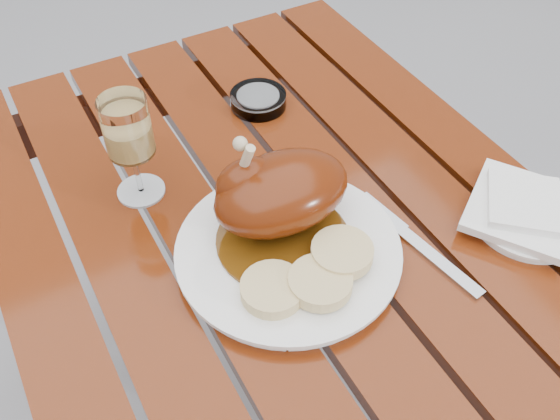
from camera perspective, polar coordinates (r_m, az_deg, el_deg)
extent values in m
cube|color=maroon|center=(1.20, 1.60, -15.02)|extent=(0.80, 1.20, 0.75)
cylinder|color=white|center=(0.87, 0.75, -3.87)|extent=(0.36, 0.36, 0.02)
cylinder|color=#4F2B09|center=(0.87, 0.28, -2.69)|extent=(0.19, 0.19, 0.00)
ellipsoid|color=#6D2408|center=(0.86, 0.17, 1.62)|extent=(0.20, 0.13, 0.10)
ellipsoid|color=#6D2408|center=(0.85, -2.99, 2.43)|extent=(0.09, 0.06, 0.08)
cylinder|color=#C6B28C|center=(0.84, -3.51, 3.61)|extent=(0.03, 0.05, 0.11)
cylinder|color=#E1CC89|center=(0.81, -0.70, -7.25)|extent=(0.08, 0.08, 0.02)
cylinder|color=#E1CC89|center=(0.81, 3.69, -6.61)|extent=(0.08, 0.08, 0.02)
cylinder|color=#E1CC89|center=(0.84, 5.69, -3.88)|extent=(0.08, 0.08, 0.02)
cylinder|color=#E8BF69|center=(0.93, -13.39, 5.41)|extent=(0.08, 0.08, 0.17)
cylinder|color=white|center=(0.99, 21.80, -0.60)|extent=(0.21, 0.21, 0.01)
cube|color=white|center=(0.98, 21.22, 0.11)|extent=(0.21, 0.21, 0.01)
cylinder|color=#B2B7BC|center=(1.13, -2.01, 10.03)|extent=(0.11, 0.11, 0.03)
cube|color=gray|center=(0.83, -3.53, -8.24)|extent=(0.08, 0.19, 0.01)
cube|color=gray|center=(0.91, 13.15, -3.61)|extent=(0.05, 0.20, 0.01)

